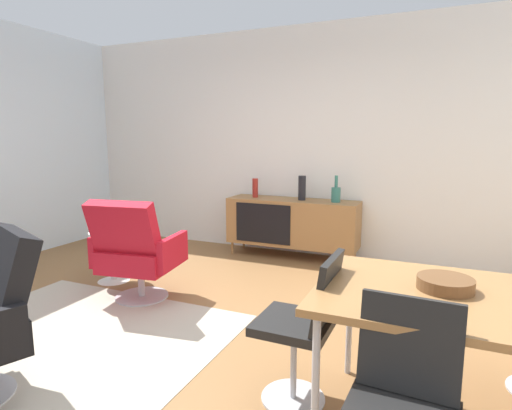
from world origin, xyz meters
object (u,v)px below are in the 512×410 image
Objects in this scene: dining_chair_front_left at (402,409)px; side_table_round at (112,250)px; vase_ceramic_small at (255,188)px; lounge_chair_red at (136,250)px; sideboard at (292,222)px; fruit_bowl at (111,228)px; vase_sculptural_dark at (336,194)px; dining_table at (496,309)px; wooden_bowl_on_table at (445,284)px; dining_chair_near_window at (305,322)px; vase_cobalt at (302,188)px.

side_table_round is at bearing 149.98° from dining_chair_front_left.
vase_ceramic_small is 3.85m from dining_chair_front_left.
sideboard is at bearing 66.00° from lounge_chair_red.
sideboard reaches higher than fruit_bowl.
vase_ceramic_small reaches higher than side_table_round.
vase_sculptural_dark is at bearing 38.93° from fruit_bowl.
vase_ceramic_small is 3.59m from dining_table.
dining_chair_near_window is at bearing -175.58° from wooden_bowl_on_table.
sideboard is at bearing 122.05° from wooden_bowl_on_table.
vase_sculptural_dark reaches higher than wooden_bowl_on_table.
dining_chair_front_left is (1.52, -3.26, 0.03)m from sideboard.
vase_sculptural_dark is 0.19× the size of dining_table.
dining_chair_near_window is (0.86, -2.70, -0.40)m from vase_cobalt.
lounge_chair_red is 0.67m from side_table_round.
lounge_chair_red is at bearing -100.32° from vase_ceramic_small.
fruit_bowl is (-0.57, 0.32, 0.09)m from lounge_chair_red.
vase_cobalt is 2.15m from lounge_chair_red.
vase_cobalt is 0.41m from vase_sculptural_dark.
side_table_round is at bearing 80.25° from fruit_bowl.
wooden_bowl_on_table is 0.74m from dining_chair_near_window.
vase_ceramic_small reaches higher than dining_chair_front_left.
dining_chair_near_window is at bearing -72.28° from vase_cobalt.
vase_sculptural_dark is 1.20× the size of wooden_bowl_on_table.
sideboard is 3.29m from dining_table.
sideboard is 5.14× the size of vase_sculptural_dark.
dining_table is at bearing -63.59° from vase_sculptural_dark.
dining_table is 3.49m from side_table_round.
dining_chair_near_window reaches higher than sideboard.
dining_chair_front_left is (1.41, -3.26, -0.40)m from vase_cobalt.
vase_cobalt is 0.34× the size of dining_chair_front_left.
dining_chair_front_left is 0.90× the size of lounge_chair_red.
fruit_bowl is at bearing 150.90° from lounge_chair_red.
lounge_chair_red reaches higher than wooden_bowl_on_table.
dining_table is (1.87, -2.70, 0.26)m from sideboard.
dining_table is at bearing -55.27° from sideboard.
wooden_bowl_on_table is at bearing -19.48° from fruit_bowl.
vase_cobalt is at bearing 180.00° from vase_sculptural_dark.
vase_cobalt is (0.12, 0.00, 0.43)m from sideboard.
side_table_round is (-3.06, 1.08, -0.45)m from wooden_bowl_on_table.
wooden_bowl_on_table reaches higher than dining_table.
vase_cobalt is at bearing 0.91° from sideboard.
lounge_chair_red is (-1.37, -1.88, -0.35)m from vase_sculptural_dark.
vase_sculptural_dark is at bearing 38.93° from side_table_round.
vase_ceramic_small is (-1.02, 0.00, 0.02)m from vase_sculptural_dark.
wooden_bowl_on_table is 0.50× the size of side_table_round.
vase_sculptural_dark is 0.36× the size of dining_chair_front_left.
dining_table is at bearing -57.02° from vase_cobalt.
dining_chair_near_window is at bearing -70.02° from sideboard.
vase_ceramic_small is 1.88m from side_table_round.
dining_chair_front_left reaches higher than fruit_bowl.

